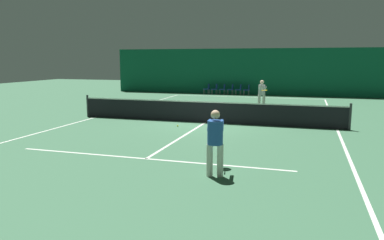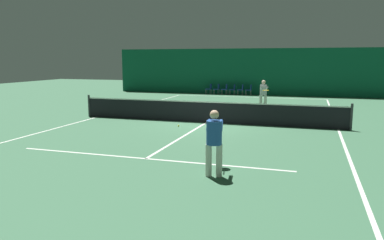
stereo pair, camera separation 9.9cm
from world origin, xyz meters
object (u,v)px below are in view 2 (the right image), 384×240
object	(u,v)px
player_far	(263,93)
tennis_ball	(178,126)
courtside_chair_1	(217,88)
courtside_chair_0	(209,88)
courtside_chair_4	(241,89)
courtside_chair_3	(233,89)
courtside_chair_5	(249,89)
courtside_chair_2	(225,89)
tennis_net	(206,111)
player_near	(214,138)

from	to	relation	value
player_far	tennis_ball	distance (m)	7.07
courtside_chair_1	courtside_chair_0	bearing A→B (deg)	-90.00
courtside_chair_1	tennis_ball	bearing A→B (deg)	7.51
courtside_chair_4	courtside_chair_3	bearing A→B (deg)	-90.00
tennis_ball	courtside_chair_4	bearing A→B (deg)	89.98
courtside_chair_0	courtside_chair_5	xyz separation A→B (m)	(3.24, 0.00, 0.00)
courtside_chair_3	courtside_chair_5	bearing A→B (deg)	90.00
courtside_chair_2	courtside_chair_0	bearing A→B (deg)	-90.00
player_far	tennis_ball	world-z (taller)	player_far
tennis_net	courtside_chair_1	size ratio (longest dim) A/B	14.29
courtside_chair_0	courtside_chair_2	xyz separation A→B (m)	(1.29, 0.00, 0.00)
courtside_chair_3	tennis_ball	world-z (taller)	courtside_chair_3
player_near	courtside_chair_1	world-z (taller)	player_near
player_far	courtside_chair_5	xyz separation A→B (m)	(-2.07, 8.22, -0.47)
player_far	courtside_chair_4	xyz separation A→B (m)	(-2.71, 8.22, -0.47)
player_near	player_far	distance (m)	12.56
courtside_chair_5	player_far	bearing A→B (deg)	14.11
courtside_chair_5	tennis_ball	bearing A→B (deg)	-2.54
courtside_chair_2	courtside_chair_1	bearing A→B (deg)	-90.00
courtside_chair_2	courtside_chair_3	world-z (taller)	same
courtside_chair_1	courtside_chair_2	xyz separation A→B (m)	(0.65, 0.00, 0.00)
courtside_chair_0	courtside_chair_2	size ratio (longest dim) A/B	1.00
courtside_chair_1	tennis_ball	distance (m)	14.82
player_far	courtside_chair_4	world-z (taller)	player_far
player_near	courtside_chair_4	xyz separation A→B (m)	(-3.08, 20.77, -0.45)
tennis_net	courtside_chair_2	xyz separation A→B (m)	(-2.14, 13.42, -0.03)
courtside_chair_1	courtside_chair_3	bearing A→B (deg)	90.00
player_far	courtside_chair_4	distance (m)	8.67
courtside_chair_2	courtside_chair_4	distance (m)	1.29
player_far	courtside_chair_3	xyz separation A→B (m)	(-3.36, 8.22, -0.47)
tennis_net	courtside_chair_0	xyz separation A→B (m)	(-3.44, 13.42, -0.03)
courtside_chair_2	courtside_chair_3	bearing A→B (deg)	90.00
tennis_net	courtside_chair_2	bearing A→B (deg)	99.07
courtside_chair_0	courtside_chair_4	xyz separation A→B (m)	(2.59, 0.00, 0.00)
tennis_ball	courtside_chair_2	bearing A→B (deg)	95.02
player_near	player_far	xyz separation A→B (m)	(-0.36, 12.56, 0.02)
player_near	courtside_chair_3	distance (m)	21.11
courtside_chair_0	courtside_chair_5	world-z (taller)	same
courtside_chair_1	courtside_chair_5	bearing A→B (deg)	90.00
courtside_chair_2	player_far	bearing A→B (deg)	26.00
courtside_chair_1	courtside_chair_4	world-z (taller)	same
courtside_chair_2	courtside_chair_3	distance (m)	0.65
courtside_chair_0	courtside_chair_4	size ratio (longest dim) A/B	1.00
courtside_chair_1	tennis_ball	size ratio (longest dim) A/B	12.73
courtside_chair_1	courtside_chair_2	distance (m)	0.65
courtside_chair_0	courtside_chair_3	xyz separation A→B (m)	(1.94, 0.00, 0.00)
courtside_chair_2	courtside_chair_5	distance (m)	1.94
courtside_chair_4	tennis_ball	bearing A→B (deg)	-0.02
courtside_chair_0	courtside_chair_1	distance (m)	0.65
courtside_chair_5	tennis_ball	world-z (taller)	courtside_chair_5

